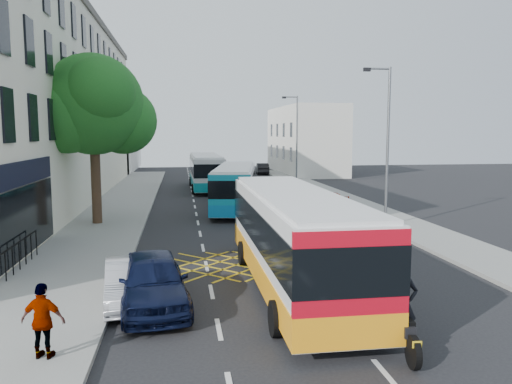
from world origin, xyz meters
name	(u,v)px	position (x,y,z in m)	size (l,w,h in m)	color
ground	(341,322)	(0.00, 0.00, 0.00)	(120.00, 120.00, 0.00)	black
pavement_left	(98,224)	(-8.50, 15.00, 0.07)	(5.00, 70.00, 0.15)	gray
pavement_right	(384,217)	(7.50, 15.00, 0.07)	(3.00, 70.00, 0.15)	gray
terrace_main	(34,105)	(-14.00, 24.49, 6.76)	(8.30, 45.00, 13.50)	#EAE5C4
terrace_far	(103,132)	(-14.00, 55.00, 5.00)	(8.00, 20.00, 10.00)	silver
building_right	(304,140)	(11.00, 48.00, 4.00)	(6.00, 18.00, 8.00)	silver
street_tree	(93,106)	(-8.51, 14.97, 6.29)	(6.30, 5.70, 8.80)	#382619
lamp_near	(386,138)	(6.20, 12.00, 4.62)	(1.45, 0.15, 8.00)	slate
lamp_far	(296,136)	(6.20, 32.00, 4.62)	(1.45, 0.15, 8.00)	slate
railings	(13,259)	(-9.70, 5.30, 0.72)	(0.08, 5.60, 1.14)	black
bus_near	(294,238)	(-0.60, 3.00, 1.63)	(2.77, 10.98, 3.09)	silver
bus_mid	(235,187)	(-0.69, 19.27, 1.48)	(3.96, 10.23, 2.81)	silver
bus_far	(206,171)	(-1.94, 31.10, 1.59)	(2.77, 10.74, 3.01)	silver
motorbike	(401,310)	(0.73, -1.91, 0.99)	(0.76, 2.37, 2.10)	black
parked_car_blue	(153,281)	(-4.90, 1.85, 0.78)	(1.84, 4.56, 1.56)	black
parked_car_silver	(129,282)	(-5.60, 2.36, 0.62)	(1.32, 3.79, 1.25)	#9E9FA5
red_hatchback	(329,201)	(5.22, 18.40, 0.57)	(1.60, 3.94, 1.14)	#BA2708
distant_car_grey	(218,174)	(-0.29, 38.69, 0.69)	(2.27, 4.93, 1.37)	#38393F
distant_car_dark	(262,169)	(5.50, 46.38, 0.65)	(1.38, 3.95, 1.30)	black
pedestrian_far	(43,321)	(-7.00, -1.37, 0.97)	(0.96, 0.40, 1.63)	gray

